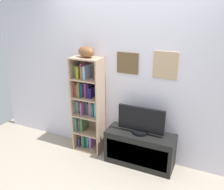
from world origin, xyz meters
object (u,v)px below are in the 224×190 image
football (86,52)px  bookshelf (87,105)px  television (141,121)px  tv_stand (140,148)px

football → bookshelf: bearing=138.6°
television → football: bearing=177.3°
football → television: football is taller
bookshelf → football: size_ratio=5.38×
bookshelf → tv_stand: bearing=-4.7°
bookshelf → television: bookshelf is taller
bookshelf → football: 0.85m
bookshelf → television: size_ratio=2.26×
football → tv_stand: size_ratio=0.28×
bookshelf → tv_stand: 1.04m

